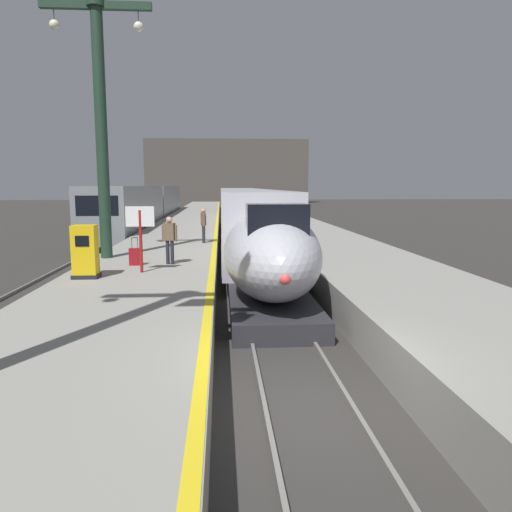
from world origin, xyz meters
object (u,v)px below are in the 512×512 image
(station_column_mid, at_px, (100,107))
(regional_train_adjacent, at_px, (147,205))
(ticket_machine_yellow, at_px, (85,254))
(passenger_mid_platform, at_px, (203,223))
(highspeed_train_main, at_px, (245,217))
(rolling_suitcase, at_px, (135,257))
(departure_info_board, at_px, (140,226))
(passenger_near_edge, at_px, (170,236))

(station_column_mid, bearing_deg, regional_train_adjacent, 94.86)
(ticket_machine_yellow, bearing_deg, passenger_mid_platform, 70.23)
(highspeed_train_main, xyz_separation_m, station_column_mid, (-5.90, -10.29, 4.80))
(station_column_mid, relative_size, ticket_machine_yellow, 5.92)
(rolling_suitcase, xyz_separation_m, departure_info_board, (0.45, -1.46, 1.20))
(passenger_near_edge, xyz_separation_m, departure_info_board, (-0.74, -1.62, 0.52))
(ticket_machine_yellow, bearing_deg, departure_info_board, 28.89)
(rolling_suitcase, bearing_deg, ticket_machine_yellow, -115.09)
(highspeed_train_main, bearing_deg, departure_info_board, -106.40)
(ticket_machine_yellow, distance_m, departure_info_board, 1.90)
(station_column_mid, relative_size, passenger_mid_platform, 5.61)
(highspeed_train_main, height_order, passenger_near_edge, highspeed_train_main)
(ticket_machine_yellow, bearing_deg, rolling_suitcase, 64.91)
(highspeed_train_main, bearing_deg, passenger_mid_platform, -112.73)
(highspeed_train_main, distance_m, departure_info_board, 14.28)
(passenger_mid_platform, xyz_separation_m, departure_info_board, (-1.71, -8.16, 0.52))
(regional_train_adjacent, distance_m, passenger_near_edge, 28.07)
(departure_info_board, bearing_deg, regional_train_adjacent, 97.92)
(passenger_near_edge, bearing_deg, departure_info_board, -114.63)
(rolling_suitcase, xyz_separation_m, ticket_machine_yellow, (-1.07, -2.30, 0.44))
(highspeed_train_main, xyz_separation_m, passenger_mid_platform, (-2.31, -5.52, 0.11))
(departure_info_board, bearing_deg, highspeed_train_main, 73.60)
(passenger_near_edge, relative_size, passenger_mid_platform, 1.00)
(passenger_near_edge, xyz_separation_m, ticket_machine_yellow, (-2.27, -2.46, -0.25))
(passenger_mid_platform, distance_m, rolling_suitcase, 7.08)
(highspeed_train_main, distance_m, rolling_suitcase, 13.04)
(station_column_mid, bearing_deg, rolling_suitcase, -53.76)
(passenger_mid_platform, bearing_deg, ticket_machine_yellow, -109.77)
(passenger_mid_platform, distance_m, ticket_machine_yellow, 9.57)
(regional_train_adjacent, height_order, passenger_near_edge, regional_train_adjacent)
(highspeed_train_main, height_order, rolling_suitcase, highspeed_train_main)
(regional_train_adjacent, bearing_deg, passenger_mid_platform, -74.68)
(station_column_mid, xyz_separation_m, ticket_machine_yellow, (0.35, -4.24, -4.94))
(highspeed_train_main, height_order, station_column_mid, station_column_mid)
(station_column_mid, xyz_separation_m, rolling_suitcase, (1.42, -1.94, -5.38))
(station_column_mid, xyz_separation_m, passenger_mid_platform, (3.59, 4.76, -4.69))
(station_column_mid, height_order, passenger_mid_platform, station_column_mid)
(regional_train_adjacent, xyz_separation_m, rolling_suitcase, (3.62, -27.83, -0.77))
(highspeed_train_main, relative_size, station_column_mid, 4.00)
(station_column_mid, distance_m, passenger_mid_platform, 7.59)
(highspeed_train_main, height_order, passenger_mid_platform, highspeed_train_main)
(regional_train_adjacent, height_order, passenger_mid_platform, regional_train_adjacent)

